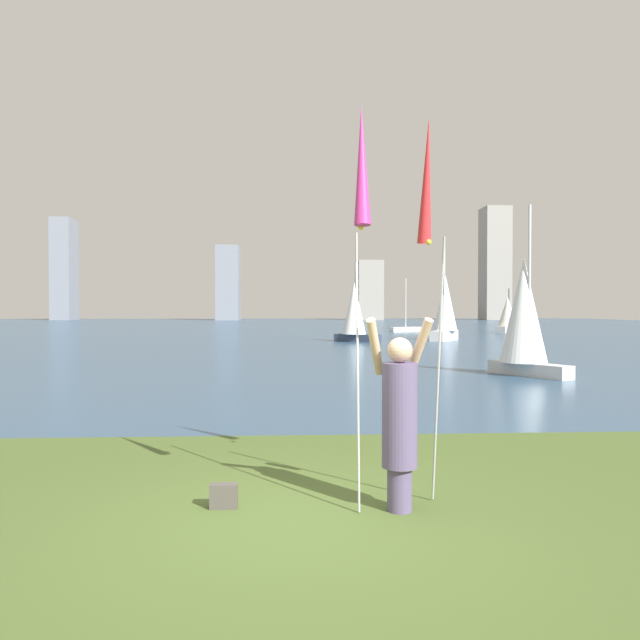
# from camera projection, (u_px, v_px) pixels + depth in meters

# --- Properties ---
(ground) EXTENTS (120.00, 138.00, 0.12)m
(ground) POSITION_uv_depth(u_px,v_px,m) (288.00, 331.00, 56.82)
(ground) COLOR #475B28
(person) EXTENTS (0.71, 0.52, 1.93)m
(person) POSITION_uv_depth(u_px,v_px,m) (400.00, 416.00, 6.27)
(person) COLOR #594C72
(person) RESTS_ON ground
(kite_flag_left) EXTENTS (0.16, 0.61, 3.98)m
(kite_flag_left) POSITION_uv_depth(u_px,v_px,m) (362.00, 176.00, 5.98)
(kite_flag_left) COLOR #B2B2B7
(kite_flag_left) RESTS_ON ground
(kite_flag_right) EXTENTS (0.16, 0.99, 4.09)m
(kite_flag_right) POSITION_uv_depth(u_px,v_px,m) (427.00, 189.00, 6.87)
(kite_flag_right) COLOR #B2B2B7
(kite_flag_right) RESTS_ON ground
(bag) EXTENTS (0.28, 0.13, 0.24)m
(bag) POSITION_uv_depth(u_px,v_px,m) (224.00, 496.00, 6.36)
(bag) COLOR #4C4742
(bag) RESTS_ON ground
(sailboat_3) EXTENTS (1.95, 2.75, 5.12)m
(sailboat_3) POSITION_uv_depth(u_px,v_px,m) (524.00, 315.00, 18.97)
(sailboat_3) COLOR silver
(sailboat_3) RESTS_ON ground
(sailboat_4) EXTENTS (2.80, 2.25, 5.75)m
(sailboat_4) POSITION_uv_depth(u_px,v_px,m) (355.00, 312.00, 38.24)
(sailboat_4) COLOR #333D51
(sailboat_4) RESTS_ON ground
(sailboat_6) EXTENTS (2.34, 2.92, 5.96)m
(sailboat_6) POSITION_uv_depth(u_px,v_px,m) (445.00, 308.00, 39.65)
(sailboat_6) COLOR white
(sailboat_6) RESTS_ON ground
(sailboat_7) EXTENTS (2.88, 2.82, 3.69)m
(sailboat_7) POSITION_uv_depth(u_px,v_px,m) (508.00, 315.00, 52.39)
(sailboat_7) COLOR white
(sailboat_7) RESTS_ON ground
(sailboat_8) EXTENTS (3.07, 2.00, 4.64)m
(sailboat_8) POSITION_uv_depth(u_px,v_px,m) (406.00, 328.00, 54.55)
(sailboat_8) COLOR white
(sailboat_8) RESTS_ON ground
(skyline_tower_0) EXTENTS (3.38, 5.25, 17.79)m
(skyline_tower_0) POSITION_uv_depth(u_px,v_px,m) (64.00, 269.00, 110.38)
(skyline_tower_0) COLOR gray
(skyline_tower_0) RESTS_ON ground
(skyline_tower_1) EXTENTS (3.85, 5.87, 12.75)m
(skyline_tower_1) POSITION_uv_depth(u_px,v_px,m) (228.00, 283.00, 108.35)
(skyline_tower_1) COLOR gray
(skyline_tower_1) RESTS_ON ground
(skyline_tower_2) EXTENTS (4.38, 6.70, 10.45)m
(skyline_tower_2) POSITION_uv_depth(u_px,v_px,m) (369.00, 291.00, 112.23)
(skyline_tower_2) COLOR gray
(skyline_tower_2) RESTS_ON ground
(skyline_tower_3) EXTENTS (4.53, 5.23, 20.13)m
(skyline_tower_3) POSITION_uv_depth(u_px,v_px,m) (495.00, 264.00, 112.88)
(skyline_tower_3) COLOR gray
(skyline_tower_3) RESTS_ON ground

